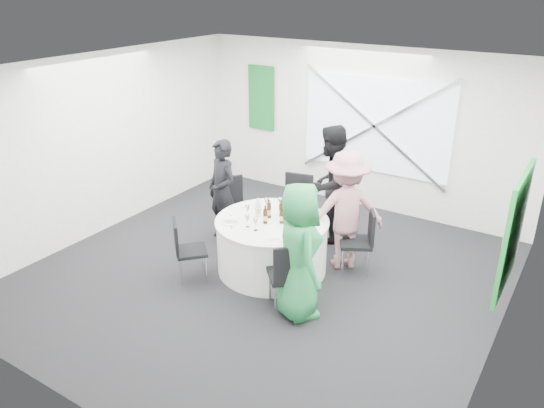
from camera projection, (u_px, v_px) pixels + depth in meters
The scene contains 49 objects.
floor at pixel (264, 275), 7.36m from camera, with size 6.00×6.00×0.00m, color black.
ceiling at pixel (263, 70), 6.24m from camera, with size 6.00×6.00×0.00m, color silver.
wall_back at pixel (359, 128), 9.12m from camera, with size 6.00×6.00×0.00m, color silver.
wall_front at pixel (69, 287), 4.48m from camera, with size 6.00×6.00×0.00m, color silver.
wall_left at pixel (104, 144), 8.28m from camera, with size 6.00×6.00×0.00m, color silver.
wall_right at pixel (513, 238), 5.32m from camera, with size 6.00×6.00×0.00m, color silver.
window_panel at pixel (375, 126), 8.90m from camera, with size 2.60×0.03×1.60m, color white.
window_brace_a at pixel (374, 126), 8.87m from camera, with size 0.05×0.05×3.16m, color silver.
window_brace_b at pixel (374, 126), 8.87m from camera, with size 0.05×0.05×3.16m, color silver.
green_banner at pixel (261, 98), 9.95m from camera, with size 0.55×0.04×1.20m, color #156D27.
green_sign at pixel (514, 232), 5.89m from camera, with size 0.05×1.20×1.40m, color #18862E.
banquet_table at pixel (272, 245), 7.36m from camera, with size 1.56×1.56×0.76m.
chair_back at pixel (296, 202), 8.18m from camera, with size 0.55×0.56×1.03m.
chair_back_left at pixel (234, 203), 8.23m from camera, with size 0.60×0.59×0.97m.
chair_back_right at pixel (362, 237), 7.23m from camera, with size 0.58×0.58×0.93m.
chair_front_right at pixel (288, 272), 6.34m from camera, with size 0.61×0.61×0.95m.
chair_front_left at pixel (185, 246), 7.05m from camera, with size 0.56×0.56×0.88m.
person_man_back_left at pixel (222, 191), 8.07m from camera, with size 0.59×0.38×1.60m, color black.
person_man_back at pixel (330, 184), 8.01m from camera, with size 0.89×0.49×1.83m, color black.
person_woman_pink at pixel (346, 211), 7.29m from camera, with size 1.10×0.51×1.70m, color #B97881.
person_woman_green at pixel (299, 251), 6.21m from camera, with size 0.83×0.54×1.70m, color #248645.
plate_back at pixel (291, 207), 7.60m from camera, with size 0.27×0.27×0.01m.
plate_back_left at pixel (257, 206), 7.64m from camera, with size 0.25×0.25×0.01m.
plate_back_right at pixel (310, 220), 7.19m from camera, with size 0.25×0.25×0.04m.
plate_front_right at pixel (289, 238), 6.69m from camera, with size 0.24×0.24×0.04m.
plate_front_left at pixel (230, 222), 7.15m from camera, with size 0.26×0.26×0.01m.
napkin at pixel (232, 220), 7.14m from camera, with size 0.17×0.12×0.05m, color silver.
beer_bottle_a at pixel (269, 211), 7.24m from camera, with size 0.06×0.06×0.27m.
beer_bottle_b at pixel (281, 210), 7.29m from camera, with size 0.06×0.06×0.24m.
beer_bottle_c at pixel (282, 217), 7.10m from camera, with size 0.06×0.06×0.25m.
beer_bottle_d at pixel (265, 217), 7.08m from camera, with size 0.06×0.06×0.26m.
green_water_bottle at pixel (286, 214), 7.07m from camera, with size 0.08×0.08×0.32m.
clear_water_bottle at pixel (258, 209), 7.29m from camera, with size 0.08×0.08×0.27m.
wine_glass_a at pixel (256, 222), 6.87m from camera, with size 0.07×0.07×0.17m.
wine_glass_b at pixel (267, 202), 7.48m from camera, with size 0.07×0.07×0.17m.
wine_glass_c at pixel (248, 208), 7.27m from camera, with size 0.07×0.07×0.17m.
wine_glass_d at pixel (247, 218), 6.97m from camera, with size 0.07×0.07×0.17m.
wine_glass_e at pixel (294, 204), 7.41m from camera, with size 0.07×0.07×0.17m.
wine_glass_f at pixel (280, 201), 7.49m from camera, with size 0.07×0.07×0.17m.
fork_a at pixel (268, 203), 7.73m from camera, with size 0.01×0.15×0.01m, color silver.
knife_a at pixel (246, 207), 7.61m from camera, with size 0.01×0.15×0.01m, color silver.
fork_b at pixel (231, 217), 7.30m from camera, with size 0.01×0.15×0.01m, color silver.
knife_b at pixel (232, 227), 7.02m from camera, with size 0.01×0.15×0.01m, color silver.
fork_c at pixel (303, 209), 7.55m from camera, with size 0.01×0.15×0.01m, color silver.
knife_c at pixel (285, 204), 7.71m from camera, with size 0.01×0.15×0.01m, color silver.
fork_d at pixel (312, 227), 7.01m from camera, with size 0.01×0.15×0.01m, color silver.
knife_d at pixel (313, 217), 7.29m from camera, with size 0.01×0.15×0.01m, color silver.
fork_e at pixel (275, 239), 6.68m from camera, with size 0.01×0.15×0.01m, color silver.
knife_e at pixel (294, 237), 6.75m from camera, with size 0.01×0.15×0.01m, color silver.
Camera 1 is at (3.52, -5.30, 3.83)m, focal length 35.00 mm.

